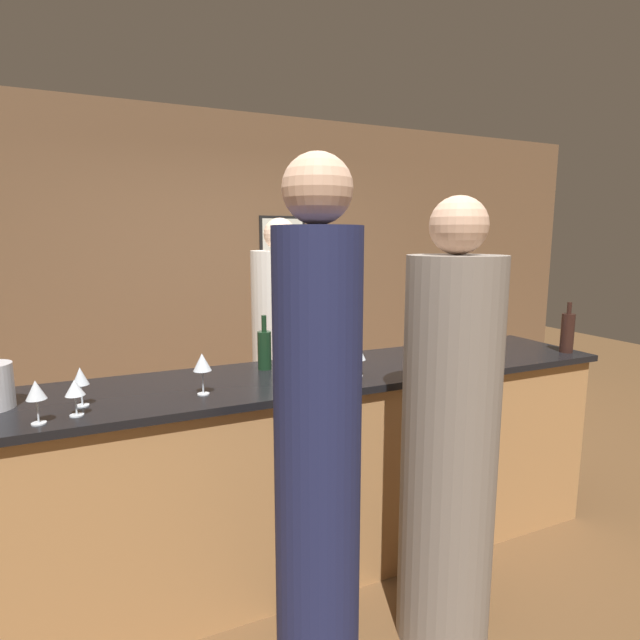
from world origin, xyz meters
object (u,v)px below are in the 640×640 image
object	(u,v)px
guest_0	(449,445)
wine_bottle_2	(264,349)
bartender	(282,370)
wine_bottle_0	(305,353)
wine_bottle_1	(567,332)
guest_1	(318,467)

from	to	relation	value
guest_0	wine_bottle_2	xyz separation A→B (m)	(-0.52, 0.86, 0.28)
bartender	wine_bottle_2	xyz separation A→B (m)	(-0.31, -0.60, 0.30)
bartender	guest_0	xyz separation A→B (m)	(0.21, -1.46, 0.02)
bartender	wine_bottle_2	bearing A→B (deg)	62.98
wine_bottle_0	bartender	bearing A→B (deg)	77.85
guest_0	wine_bottle_1	xyz separation A→B (m)	(1.25, 0.49, 0.30)
bartender	guest_1	size ratio (longest dim) A/B	0.93
wine_bottle_2	wine_bottle_1	bearing A→B (deg)	-11.65
bartender	wine_bottle_2	distance (m)	0.74
guest_0	wine_bottle_1	distance (m)	1.38
wine_bottle_1	guest_0	bearing A→B (deg)	-158.45
bartender	guest_1	distance (m)	1.63
wine_bottle_2	guest_0	bearing A→B (deg)	-58.95
bartender	wine_bottle_0	xyz separation A→B (m)	(-0.18, -0.85, 0.32)
guest_0	guest_1	bearing A→B (deg)	-170.58
bartender	guest_0	bearing A→B (deg)	98.17
guest_0	bartender	bearing A→B (deg)	98.17
guest_0	wine_bottle_1	size ratio (longest dim) A/B	6.22
guest_0	guest_1	size ratio (longest dim) A/B	0.95
guest_0	wine_bottle_2	distance (m)	1.04
wine_bottle_2	guest_1	bearing A→B (deg)	-97.44
wine_bottle_2	bartender	bearing A→B (deg)	62.98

